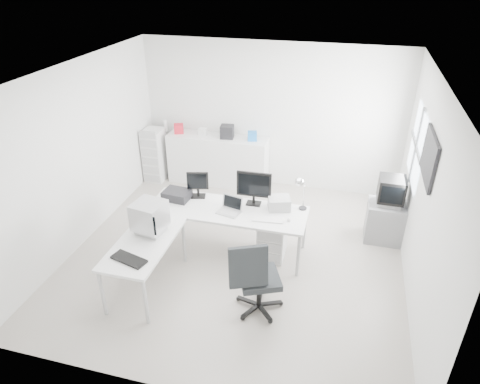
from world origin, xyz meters
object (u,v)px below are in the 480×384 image
(lcd_monitor_large, at_px, (254,188))
(tv_cabinet, at_px, (385,222))
(crt_monitor, at_px, (149,216))
(side_desk, at_px, (146,264))
(sideboard, at_px, (218,160))
(crt_tv, at_px, (391,192))
(laser_printer, at_px, (279,203))
(office_chair, at_px, (260,275))
(laptop, at_px, (229,207))
(filing_cabinet, at_px, (155,155))
(lcd_monitor_small, at_px, (198,185))
(main_desk, at_px, (228,230))
(drawer_pedestal, at_px, (272,238))
(inkjet_printer, at_px, (177,195))

(lcd_monitor_large, relative_size, tv_cabinet, 0.83)
(crt_monitor, bearing_deg, lcd_monitor_large, 51.86)
(side_desk, relative_size, sideboard, 0.70)
(crt_monitor, height_order, crt_tv, crt_monitor)
(laser_printer, xyz_separation_m, office_chair, (0.00, -1.36, -0.28))
(laptop, height_order, crt_tv, crt_tv)
(lcd_monitor_large, relative_size, laser_printer, 1.70)
(crt_tv, xyz_separation_m, filing_cabinet, (-4.50, 1.04, -0.34))
(sideboard, bearing_deg, lcd_monitor_small, -81.70)
(main_desk, bearing_deg, crt_monitor, -135.00)
(main_desk, xyz_separation_m, side_desk, (-0.85, -1.10, 0.00))
(drawer_pedestal, bearing_deg, sideboard, 125.84)
(inkjet_printer, xyz_separation_m, lcd_monitor_large, (1.20, 0.15, 0.20))
(laptop, relative_size, laser_printer, 1.00)
(side_desk, bearing_deg, lcd_monitor_large, 48.37)
(sideboard, bearing_deg, tv_cabinet, -20.97)
(lcd_monitor_large, distance_m, crt_monitor, 1.63)
(sideboard, bearing_deg, main_desk, -69.06)
(drawer_pedestal, bearing_deg, side_desk, -143.43)
(crt_monitor, bearing_deg, inkjet_printer, 99.35)
(tv_cabinet, xyz_separation_m, filing_cabinet, (-4.50, 1.04, 0.21))
(crt_tv, xyz_separation_m, sideboard, (-3.21, 1.23, -0.39))
(lcd_monitor_small, height_order, crt_tv, lcd_monitor_small)
(inkjet_printer, xyz_separation_m, filing_cabinet, (-1.27, 1.88, -0.28))
(lcd_monitor_large, xyz_separation_m, laptop, (-0.30, -0.35, -0.17))
(inkjet_printer, distance_m, crt_monitor, 0.97)
(side_desk, xyz_separation_m, laptop, (0.90, 1.00, 0.48))
(inkjet_printer, relative_size, lcd_monitor_small, 0.96)
(inkjet_printer, bearing_deg, sideboard, 94.66)
(lcd_monitor_small, relative_size, laptop, 1.30)
(lcd_monitor_large, height_order, laptop, lcd_monitor_large)
(laser_printer, xyz_separation_m, filing_cabinet, (-2.87, 1.76, -0.30))
(tv_cabinet, bearing_deg, laser_printer, -156.36)
(laptop, xyz_separation_m, tv_cabinet, (2.33, 1.04, -0.53))
(lcd_monitor_large, bearing_deg, laser_printer, -6.08)
(main_desk, xyz_separation_m, lcd_monitor_large, (0.35, 0.25, 0.65))
(office_chair, distance_m, tv_cabinet, 2.65)
(side_desk, height_order, filing_cabinet, filing_cabinet)
(crt_monitor, bearing_deg, side_desk, -80.65)
(drawer_pedestal, xyz_separation_m, laptop, (-0.65, -0.15, 0.56))
(inkjet_printer, relative_size, crt_tv, 0.80)
(crt_monitor, xyz_separation_m, office_chair, (1.60, -0.29, -0.44))
(side_desk, distance_m, sideboard, 3.27)
(tv_cabinet, bearing_deg, lcd_monitor_small, -166.85)
(office_chair, relative_size, crt_tv, 2.25)
(sideboard, height_order, filing_cabinet, filing_cabinet)
(tv_cabinet, bearing_deg, crt_tv, 0.00)
(laptop, bearing_deg, main_desk, 130.62)
(side_desk, bearing_deg, laptop, 48.01)
(inkjet_printer, distance_m, tv_cabinet, 3.38)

